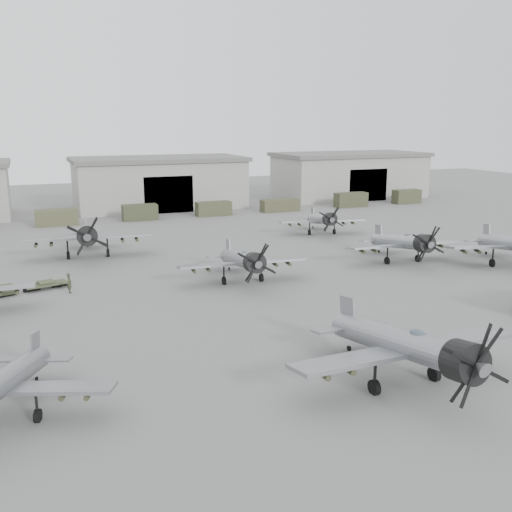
% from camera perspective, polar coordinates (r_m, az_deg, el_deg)
% --- Properties ---
extents(ground, '(220.00, 220.00, 0.00)m').
position_cam_1_polar(ground, '(44.44, 8.48, -6.06)').
color(ground, slate).
rests_on(ground, ground).
extents(hangar_center, '(29.00, 14.80, 8.70)m').
position_cam_1_polar(hangar_center, '(100.81, -9.66, 7.28)').
color(hangar_center, gray).
rests_on(hangar_center, ground).
extents(hangar_right, '(29.00, 14.80, 8.70)m').
position_cam_1_polar(hangar_right, '(115.11, 9.30, 8.02)').
color(hangar_right, gray).
rests_on(hangar_right, ground).
extents(support_truck_2, '(5.90, 2.20, 2.34)m').
position_cam_1_polar(support_truck_2, '(87.10, -19.31, 3.67)').
color(support_truck_2, '#47482F').
rests_on(support_truck_2, ground).
extents(support_truck_3, '(5.22, 2.20, 2.38)m').
position_cam_1_polar(support_truck_3, '(88.44, -11.54, 4.30)').
color(support_truck_3, '#373A26').
rests_on(support_truck_3, ground).
extents(support_truck_4, '(5.55, 2.20, 2.21)m').
position_cam_1_polar(support_truck_4, '(91.29, -4.27, 4.75)').
color(support_truck_4, '#3F422B').
rests_on(support_truck_4, ground).
extents(support_truck_5, '(6.41, 2.20, 2.00)m').
position_cam_1_polar(support_truck_5, '(95.46, 2.41, 5.09)').
color(support_truck_5, '#42432C').
rests_on(support_truck_5, ground).
extents(support_truck_6, '(5.80, 2.20, 2.49)m').
position_cam_1_polar(support_truck_6, '(101.80, 9.46, 5.57)').
color(support_truck_6, '#3B3D28').
rests_on(support_truck_6, ground).
extents(support_truck_7, '(5.08, 2.20, 2.50)m').
position_cam_1_polar(support_truck_7, '(108.40, 14.82, 5.77)').
color(support_truck_7, '#3E402A').
rests_on(support_truck_7, ground).
extents(aircraft_near_1, '(13.81, 12.42, 5.53)m').
position_cam_1_polar(aircraft_near_1, '(33.00, 15.06, -8.70)').
color(aircraft_near_1, gray).
rests_on(aircraft_near_1, ground).
extents(aircraft_mid_1, '(12.03, 10.83, 4.80)m').
position_cam_1_polar(aircraft_mid_1, '(52.40, -1.30, -0.44)').
color(aircraft_mid_1, gray).
rests_on(aircraft_mid_1, ground).
extents(aircraft_mid_2, '(12.34, 11.10, 4.91)m').
position_cam_1_polar(aircraft_mid_2, '(61.89, 14.61, 1.32)').
color(aircraft_mid_2, gray).
rests_on(aircraft_mid_2, ground).
extents(aircraft_far_0, '(14.01, 12.60, 5.58)m').
position_cam_1_polar(aircraft_far_0, '(64.75, -16.55, 1.99)').
color(aircraft_far_0, gray).
rests_on(aircraft_far_0, ground).
extents(aircraft_far_1, '(11.36, 10.22, 4.51)m').
position_cam_1_polar(aircraft_far_1, '(75.77, 6.66, 3.66)').
color(aircraft_far_1, gray).
rests_on(aircraft_far_1, ground).
extents(tug_trailer, '(6.40, 2.70, 1.27)m').
position_cam_1_polar(tug_trailer, '(53.87, -22.57, -2.97)').
color(tug_trailer, '#3B422B').
rests_on(tug_trailer, ground).
extents(ground_crew, '(0.51, 0.71, 1.80)m').
position_cam_1_polar(ground_crew, '(52.34, -18.16, -2.58)').
color(ground_crew, '#363B27').
rests_on(ground_crew, ground).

